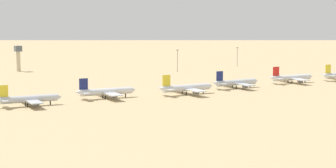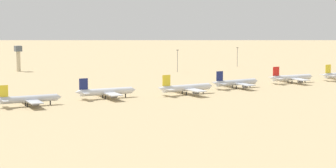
{
  "view_description": "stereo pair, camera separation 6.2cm",
  "coord_description": "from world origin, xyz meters",
  "px_view_note": "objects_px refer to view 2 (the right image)",
  "views": [
    {
      "loc": [
        -197.38,
        -291.14,
        48.88
      ],
      "look_at": [
        -7.68,
        10.04,
        6.0
      ],
      "focal_mm": 65.89,
      "sensor_mm": 36.0,
      "label": 1
    },
    {
      "loc": [
        -197.33,
        -291.17,
        48.88
      ],
      "look_at": [
        -7.68,
        10.04,
        6.0
      ],
      "focal_mm": 65.89,
      "sensor_mm": 36.0,
      "label": 2
    }
  ],
  "objects_px": {
    "parked_jet_red_6": "(291,78)",
    "parked_jet_yellow_2": "(28,99)",
    "light_pole_west": "(237,56)",
    "parked_jet_navy_3": "(106,92)",
    "control_tower": "(18,56)",
    "parked_jet_navy_5": "(236,83)",
    "light_pole_east": "(177,59)",
    "parked_jet_yellow_4": "(186,88)"
  },
  "relations": [
    {
      "from": "parked_jet_red_6",
      "to": "parked_jet_yellow_2",
      "type": "bearing_deg",
      "value": -172.53
    },
    {
      "from": "light_pole_west",
      "to": "parked_jet_navy_3",
      "type": "bearing_deg",
      "value": -148.21
    },
    {
      "from": "parked_jet_yellow_2",
      "to": "control_tower",
      "type": "relative_size",
      "value": 1.7
    },
    {
      "from": "parked_jet_navy_5",
      "to": "parked_jet_red_6",
      "type": "distance_m",
      "value": 48.99
    },
    {
      "from": "control_tower",
      "to": "parked_jet_yellow_2",
      "type": "bearing_deg",
      "value": -107.16
    },
    {
      "from": "parked_jet_yellow_2",
      "to": "control_tower",
      "type": "bearing_deg",
      "value": 79.04
    },
    {
      "from": "parked_jet_red_6",
      "to": "control_tower",
      "type": "bearing_deg",
      "value": 132.84
    },
    {
      "from": "parked_jet_navy_3",
      "to": "parked_jet_red_6",
      "type": "relative_size",
      "value": 1.02
    },
    {
      "from": "light_pole_west",
      "to": "light_pole_east",
      "type": "height_order",
      "value": "light_pole_east"
    },
    {
      "from": "parked_jet_navy_5",
      "to": "light_pole_east",
      "type": "xyz_separation_m",
      "value": [
        25.82,
        106.45,
        6.25
      ]
    },
    {
      "from": "light_pole_east",
      "to": "parked_jet_navy_5",
      "type": "bearing_deg",
      "value": -103.63
    },
    {
      "from": "parked_jet_red_6",
      "to": "light_pole_west",
      "type": "xyz_separation_m",
      "value": [
        45.89,
        115.31,
        5.74
      ]
    },
    {
      "from": "parked_jet_yellow_2",
      "to": "control_tower",
      "type": "distance_m",
      "value": 186.83
    },
    {
      "from": "parked_jet_yellow_4",
      "to": "parked_jet_red_6",
      "type": "relative_size",
      "value": 1.05
    },
    {
      "from": "parked_jet_yellow_4",
      "to": "light_pole_east",
      "type": "height_order",
      "value": "light_pole_east"
    },
    {
      "from": "control_tower",
      "to": "light_pole_east",
      "type": "relative_size",
      "value": 1.17
    },
    {
      "from": "parked_jet_red_6",
      "to": "parked_jet_navy_3",
      "type": "bearing_deg",
      "value": -173.91
    },
    {
      "from": "parked_jet_red_6",
      "to": "light_pole_west",
      "type": "height_order",
      "value": "light_pole_west"
    },
    {
      "from": "parked_jet_red_6",
      "to": "control_tower",
      "type": "relative_size",
      "value": 1.72
    },
    {
      "from": "parked_jet_yellow_2",
      "to": "parked_jet_red_6",
      "type": "xyz_separation_m",
      "value": [
        183.33,
        2.26,
        0.03
      ]
    },
    {
      "from": "light_pole_west",
      "to": "light_pole_east",
      "type": "distance_m",
      "value": 69.89
    },
    {
      "from": "parked_jet_yellow_2",
      "to": "light_pole_east",
      "type": "bearing_deg",
      "value": 39.86
    },
    {
      "from": "parked_jet_yellow_2",
      "to": "parked_jet_navy_5",
      "type": "distance_m",
      "value": 134.38
    },
    {
      "from": "parked_jet_yellow_2",
      "to": "light_pole_west",
      "type": "xyz_separation_m",
      "value": [
        229.22,
        117.56,
        5.77
      ]
    },
    {
      "from": "parked_jet_navy_3",
      "to": "light_pole_east",
      "type": "relative_size",
      "value": 2.05
    },
    {
      "from": "parked_jet_navy_3",
      "to": "control_tower",
      "type": "height_order",
      "value": "control_tower"
    },
    {
      "from": "control_tower",
      "to": "light_pole_east",
      "type": "height_order",
      "value": "control_tower"
    },
    {
      "from": "parked_jet_navy_3",
      "to": "light_pole_east",
      "type": "bearing_deg",
      "value": 48.34
    },
    {
      "from": "parked_jet_yellow_4",
      "to": "parked_jet_navy_3",
      "type": "bearing_deg",
      "value": 168.8
    },
    {
      "from": "parked_jet_yellow_2",
      "to": "parked_jet_yellow_4",
      "type": "bearing_deg",
      "value": 2.0
    },
    {
      "from": "parked_jet_yellow_4",
      "to": "light_pole_west",
      "type": "bearing_deg",
      "value": 44.0
    },
    {
      "from": "light_pole_west",
      "to": "parked_jet_navy_5",
      "type": "bearing_deg",
      "value": -128.94
    },
    {
      "from": "parked_jet_navy_3",
      "to": "parked_jet_navy_5",
      "type": "height_order",
      "value": "parked_jet_navy_3"
    },
    {
      "from": "parked_jet_yellow_4",
      "to": "parked_jet_red_6",
      "type": "xyz_separation_m",
      "value": [
        91.14,
        9.05,
        -0.2
      ]
    },
    {
      "from": "parked_jet_yellow_2",
      "to": "control_tower",
      "type": "height_order",
      "value": "control_tower"
    },
    {
      "from": "parked_jet_yellow_4",
      "to": "parked_jet_red_6",
      "type": "bearing_deg",
      "value": 7.44
    },
    {
      "from": "parked_jet_red_6",
      "to": "light_pole_west",
      "type": "relative_size",
      "value": 2.11
    },
    {
      "from": "light_pole_west",
      "to": "light_pole_east",
      "type": "relative_size",
      "value": 0.95
    },
    {
      "from": "light_pole_east",
      "to": "parked_jet_red_6",
      "type": "bearing_deg",
      "value": -77.5
    },
    {
      "from": "parked_jet_yellow_4",
      "to": "light_pole_west",
      "type": "xyz_separation_m",
      "value": [
        137.03,
        124.35,
        5.55
      ]
    },
    {
      "from": "parked_jet_navy_5",
      "to": "parked_jet_red_6",
      "type": "bearing_deg",
      "value": 3.85
    },
    {
      "from": "parked_jet_yellow_2",
      "to": "parked_jet_navy_5",
      "type": "relative_size",
      "value": 1.0
    }
  ]
}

